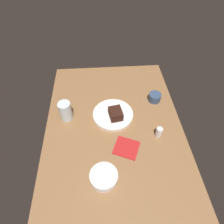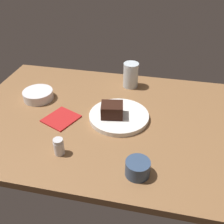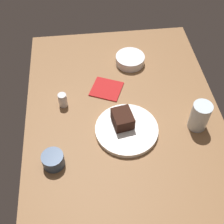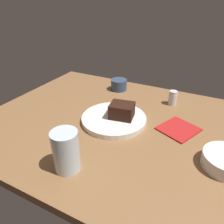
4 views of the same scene
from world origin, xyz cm
name	(u,v)px [view 4 (image 4 of 4)]	position (x,y,z in cm)	size (l,w,h in cm)	color
dining_table	(131,129)	(0.00, 0.00, 1.50)	(120.00, 84.00, 3.00)	brown
dessert_plate	(114,119)	(7.72, -0.48, 4.07)	(25.87, 25.87, 2.13)	white
chocolate_cake_slice	(122,111)	(4.96, -1.43, 8.00)	(9.16, 7.67, 5.73)	black
salt_shaker	(173,98)	(-9.50, -25.69, 6.25)	(3.83, 3.83, 6.59)	silver
water_glass	(66,151)	(8.18, 29.46, 9.39)	(7.76, 7.76, 12.78)	silver
coffee_cup	(119,85)	(19.65, -29.58, 5.81)	(8.32, 8.32, 5.63)	#334766
folded_napkin	(178,129)	(-16.75, -5.82, 3.30)	(12.45, 13.35, 0.60)	#B21E1E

